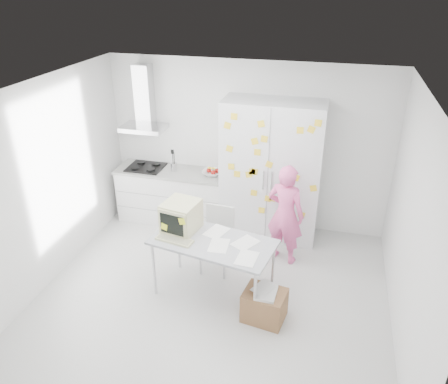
% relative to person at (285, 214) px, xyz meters
% --- Properties ---
extents(floor, '(4.50, 4.00, 0.02)m').
position_rel_person_xyz_m(floor, '(-0.78, -1.01, -0.77)').
color(floor, silver).
rests_on(floor, ground).
extents(walls, '(4.52, 4.01, 2.70)m').
position_rel_person_xyz_m(walls, '(-0.78, -0.29, 0.59)').
color(walls, white).
rests_on(walls, ground).
extents(ceiling, '(4.50, 4.00, 0.02)m').
position_rel_person_xyz_m(ceiling, '(-0.78, -1.01, 1.94)').
color(ceiling, white).
rests_on(ceiling, walls).
extents(counter_run, '(1.84, 0.63, 1.28)m').
position_rel_person_xyz_m(counter_run, '(-1.98, 0.69, -0.29)').
color(counter_run, white).
rests_on(counter_run, ground).
extents(range_hood, '(0.70, 0.48, 1.01)m').
position_rel_person_xyz_m(range_hood, '(-2.43, 0.83, 1.20)').
color(range_hood, silver).
rests_on(range_hood, walls).
extents(tall_cabinet, '(1.50, 0.68, 2.20)m').
position_rel_person_xyz_m(tall_cabinet, '(-0.33, 0.67, 0.34)').
color(tall_cabinet, silver).
rests_on(tall_cabinet, ground).
extents(person, '(0.63, 0.51, 1.51)m').
position_rel_person_xyz_m(person, '(0.00, 0.00, 0.00)').
color(person, pink).
rests_on(person, ground).
extents(desk, '(1.65, 1.03, 1.22)m').
position_rel_person_xyz_m(desk, '(-1.08, -0.93, 0.17)').
color(desk, '#ADB0B8').
rests_on(desk, ground).
extents(chair, '(0.45, 0.45, 0.95)m').
position_rel_person_xyz_m(chair, '(-0.88, -0.43, -0.22)').
color(chair, beige).
rests_on(chair, ground).
extents(cardboard_box, '(0.55, 0.47, 0.43)m').
position_rel_person_xyz_m(cardboard_box, '(-0.05, -1.31, -0.55)').
color(cardboard_box, olive).
rests_on(cardboard_box, ground).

